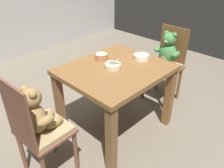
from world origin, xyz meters
TOP-DOWN VIEW (x-y plane):
  - ground_plane at (0.00, 0.00)m, footprint 5.20×5.20m
  - dining_table at (0.00, 0.00)m, footprint 0.96×0.83m
  - teddy_chair_near_left at (-0.84, -0.00)m, footprint 0.38×0.41m
  - teddy_chair_near_right at (0.84, -0.03)m, footprint 0.37×0.39m
  - porridge_bowl_white_near_right at (0.32, -0.05)m, footprint 0.16×0.15m
  - porridge_bowl_cream_center at (-0.03, 0.02)m, footprint 0.15×0.16m
  - porridge_bowl_terracotta_far_center at (0.03, 0.23)m, footprint 0.13×0.13m

SIDE VIEW (x-z plane):
  - ground_plane at x=0.00m, z-range -0.04..0.00m
  - teddy_chair_near_left at x=-0.84m, z-range 0.10..1.03m
  - teddy_chair_near_right at x=0.84m, z-range 0.12..1.02m
  - dining_table at x=0.00m, z-range 0.23..0.94m
  - porridge_bowl_cream_center at x=-0.03m, z-range 0.67..0.79m
  - porridge_bowl_white_near_right at x=0.32m, z-range 0.67..0.80m
  - porridge_bowl_terracotta_far_center at x=0.03m, z-range 0.71..0.78m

